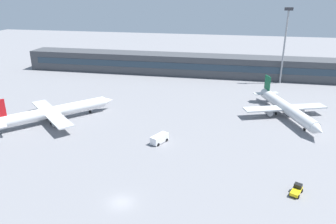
{
  "coord_description": "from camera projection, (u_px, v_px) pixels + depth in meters",
  "views": [
    {
      "loc": [
        18.42,
        -47.43,
        36.73
      ],
      "look_at": [
        0.64,
        40.0,
        3.0
      ],
      "focal_mm": 34.83,
      "sensor_mm": 36.0,
      "label": 1
    }
  ],
  "objects": [
    {
      "name": "ground_plane",
      "position": [
        166.0,
        121.0,
        96.56
      ],
      "size": [
        400.0,
        400.0,
        0.0
      ],
      "primitive_type": "plane",
      "color": "gray"
    },
    {
      "name": "airplane_near",
      "position": [
        55.0,
        112.0,
        95.99
      ],
      "size": [
        28.19,
        29.87,
        9.39
      ],
      "color": "silver",
      "rests_on": "ground_plane"
    },
    {
      "name": "baggage_tug_yellow",
      "position": [
        297.0,
        190.0,
        62.24
      ],
      "size": [
        2.93,
        3.9,
        1.75
      ],
      "color": "yellow",
      "rests_on": "ground_plane"
    },
    {
      "name": "floodlight_tower_west",
      "position": [
        285.0,
        41.0,
        129.91
      ],
      "size": [
        3.2,
        0.8,
        30.19
      ],
      "color": "gray",
      "rests_on": "ground_plane"
    },
    {
      "name": "service_van_white",
      "position": [
        159.0,
        139.0,
        82.82
      ],
      "size": [
        4.1,
        5.55,
        2.08
      ],
      "color": "white",
      "rests_on": "ground_plane"
    },
    {
      "name": "airplane_mid",
      "position": [
        287.0,
        108.0,
        98.92
      ],
      "size": [
        25.68,
        35.87,
        9.22
      ],
      "color": "silver",
      "rests_on": "ground_plane"
    },
    {
      "name": "terminal_building",
      "position": [
        192.0,
        65.0,
        147.96
      ],
      "size": [
        154.85,
        12.13,
        9.0
      ],
      "color": "#3F4247",
      "rests_on": "ground_plane"
    }
  ]
}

